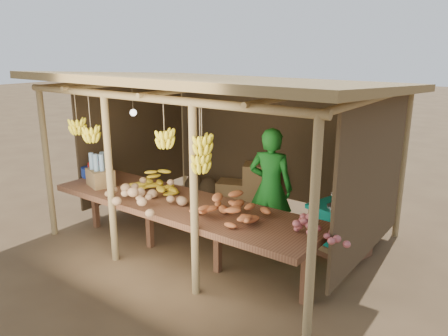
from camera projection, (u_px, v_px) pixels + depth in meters
The scene contains 13 objects.
ground at pixel (224, 235), 6.61m from camera, with size 60.00×60.00×0.00m, color brown.
stall_structure at pixel (221, 108), 6.10m from camera, with size 4.70×3.50×2.43m.
counter at pixel (181, 207), 5.68m from camera, with size 3.90×1.05×0.80m.
potato_heap at pixel (142, 189), 5.60m from camera, with size 1.10×0.66×0.37m, color #A57C55, non-canonical shape.
sweet_potato_heap at pixel (230, 204), 5.09m from camera, with size 0.92×0.55×0.36m, color #C66633, non-canonical shape.
onion_heap at pixel (318, 223), 4.55m from camera, with size 0.77×0.46×0.35m, color #AE5555, non-canonical shape.
banana_pile at pixel (155, 179), 6.05m from camera, with size 0.65×0.39×0.35m, color gold, non-canonical shape.
tomato_basin at pixel (95, 170), 6.82m from camera, with size 0.41×0.41×0.22m.
bottle_box at pixel (100, 173), 6.30m from camera, with size 0.46×0.41×0.49m.
vendor at pixel (270, 188), 6.07m from camera, with size 0.62×0.41×1.71m, color #1B7D22.
tarp_crate at pixel (340, 228), 5.93m from camera, with size 0.89×0.82×0.89m.
carton_stack at pixel (249, 189), 7.59m from camera, with size 1.20×0.58×0.82m.
burlap_sacks at pixel (202, 187), 8.13m from camera, with size 0.73×0.38×0.52m.
Camera 1 is at (3.62, -4.91, 2.74)m, focal length 35.00 mm.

